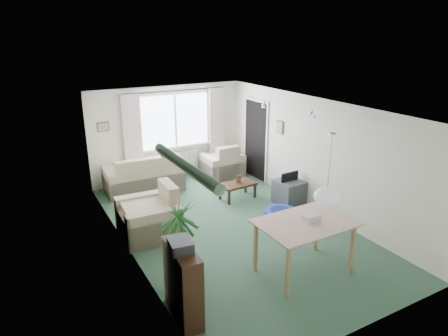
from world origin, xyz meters
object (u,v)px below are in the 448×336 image
dining_table (304,247)px  bookshelf (183,283)px  tv_cube (289,192)px  coffee_table (238,191)px  armchair_corner (221,160)px  armchair_left (148,211)px  houseplant (181,242)px  pet_bed (281,213)px  sofa (143,172)px

dining_table → bookshelf: bearing=-178.4°
dining_table → tv_cube: size_ratio=2.32×
coffee_table → bookshelf: bearing=-131.0°
armchair_corner → armchair_left: bearing=38.5°
houseplant → pet_bed: (2.71, 1.10, -0.61)m
dining_table → armchair_left: bearing=126.6°
armchair_corner → bookshelf: bearing=56.0°
dining_table → sofa: bearing=103.6°
coffee_table → tv_cube: 1.17m
armchair_corner → bookshelf: size_ratio=0.96×
dining_table → tv_cube: 2.67m
armchair_corner → tv_cube: size_ratio=1.67×
houseplant → dining_table: bearing=-20.8°
armchair_corner → houseplant: (-2.80, -3.89, 0.24)m
bookshelf → armchair_corner: bearing=60.5°
sofa → coffee_table: sofa is taller
coffee_table → bookshelf: size_ratio=0.80×
sofa → houseplant: 3.98m
sofa → armchair_left: armchair_left is taller
armchair_corner → armchair_left: armchair_left is taller
tv_cube → houseplant: bearing=-157.2°
sofa → armchair_corner: bearing=-178.2°
sofa → houseplant: houseplant is taller
armchair_left → dining_table: size_ratio=0.79×
tv_cube → pet_bed: tv_cube is taller
armchair_corner → coffee_table: 1.61m
armchair_corner → dining_table: armchair_corner is taller
houseplant → pet_bed: houseplant is taller
armchair_corner → coffee_table: (-0.40, -1.54, -0.26)m
armchair_left → pet_bed: size_ratio=1.60×
sofa → armchair_left: (-0.64, -2.24, 0.03)m
tv_cube → coffee_table: bearing=134.3°
dining_table → pet_bed: size_ratio=2.02×
coffee_table → pet_bed: (0.31, -1.24, -0.12)m
sofa → coffee_table: size_ratio=2.18×
sofa → tv_cube: size_ratio=3.05×
dining_table → houseplant: bearing=159.2°
armchair_corner → dining_table: (-1.00, -4.57, -0.01)m
tv_cube → pet_bed: bearing=-143.1°
armchair_corner → dining_table: bearing=77.4°
armchair_left → dining_table: armchair_left is taller
sofa → pet_bed: 3.48m
pet_bed → houseplant: bearing=-157.8°
armchair_corner → armchair_left: size_ratio=0.91×
armchair_left → pet_bed: armchair_left is taller
armchair_corner → bookshelf: bookshelf is taller
armchair_corner → dining_table: 4.68m
armchair_left → coffee_table: bearing=108.6°
armchair_corner → pet_bed: (-0.09, -2.78, -0.37)m
armchair_corner → sofa: bearing=-1.0°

